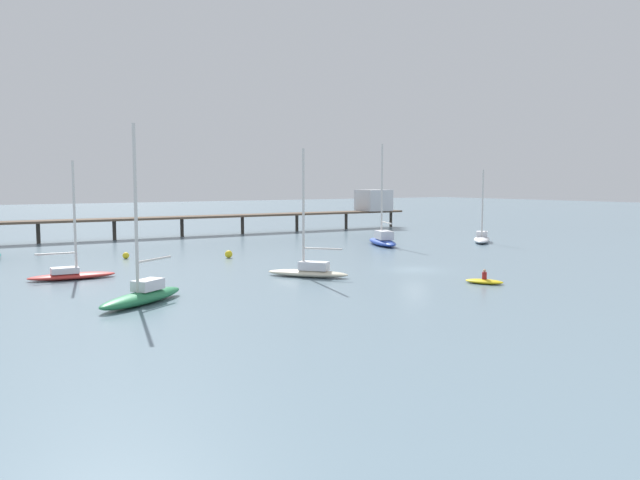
# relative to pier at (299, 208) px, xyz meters

# --- Properties ---
(ground_plane) EXTENTS (400.00, 400.00, 0.00)m
(ground_plane) POSITION_rel_pier_xyz_m (-14.85, -43.98, -3.72)
(ground_plane) COLOR slate
(pier) EXTENTS (69.18, 6.27, 6.55)m
(pier) POSITION_rel_pier_xyz_m (0.00, 0.00, 0.00)
(pier) COLOR brown
(pier) RESTS_ON ground_plane
(sailboat_blue) EXTENTS (5.43, 8.78, 12.58)m
(sailboat_blue) POSITION_rel_pier_xyz_m (-3.45, -25.41, -2.91)
(sailboat_blue) COLOR #2D4CB7
(sailboat_blue) RESTS_ON ground_plane
(sailboat_white) EXTENTS (7.03, 6.45, 9.44)m
(sailboat_white) POSITION_rel_pier_xyz_m (9.98, -29.42, -3.10)
(sailboat_white) COLOR white
(sailboat_white) RESTS_ON ground_plane
(sailboat_green) EXTENTS (7.34, 5.64, 11.56)m
(sailboat_green) POSITION_rel_pier_xyz_m (-40.29, -46.04, -2.98)
(sailboat_green) COLOR #287F4C
(sailboat_green) RESTS_ON ground_plane
(sailboat_red) EXTENTS (6.91, 2.48, 9.60)m
(sailboat_red) POSITION_rel_pier_xyz_m (-41.90, -32.61, -3.16)
(sailboat_red) COLOR red
(sailboat_red) RESTS_ON ground_plane
(sailboat_cream) EXTENTS (5.76, 6.60, 10.63)m
(sailboat_cream) POSITION_rel_pier_xyz_m (-25.09, -42.22, -3.05)
(sailboat_cream) COLOR beige
(sailboat_cream) RESTS_ON ground_plane
(dinghy_yellow) EXTENTS (2.57, 3.21, 1.14)m
(dinghy_yellow) POSITION_rel_pier_xyz_m (-15.57, -52.69, -3.52)
(dinghy_yellow) COLOR yellow
(dinghy_yellow) RESTS_ON ground_plane
(mooring_buoy_far) EXTENTS (0.68, 0.68, 0.68)m
(mooring_buoy_far) POSITION_rel_pier_xyz_m (-34.18, -21.40, -3.38)
(mooring_buoy_far) COLOR yellow
(mooring_buoy_far) RESTS_ON ground_plane
(mooring_buoy_inner) EXTENTS (0.79, 0.79, 0.79)m
(mooring_buoy_inner) POSITION_rel_pier_xyz_m (-25.04, -26.59, -3.33)
(mooring_buoy_inner) COLOR yellow
(mooring_buoy_inner) RESTS_ON ground_plane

